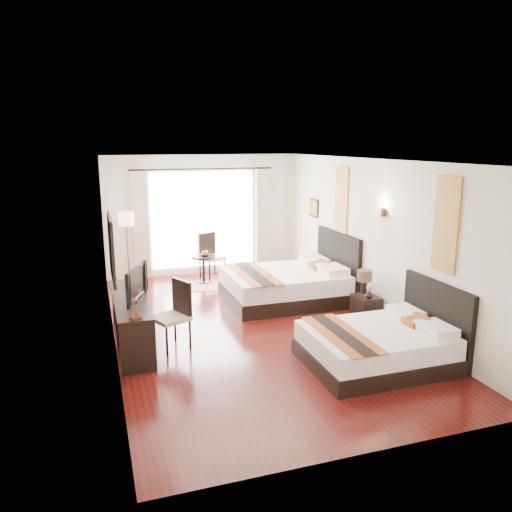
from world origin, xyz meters
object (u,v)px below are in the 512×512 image
object	(u,v)px
bed_far	(289,284)
console_desk	(132,321)
bed_near	(382,344)
television	(131,283)
side_table	(204,269)
table_lamp	(365,278)
nightstand	(366,309)
vase	(369,292)
desk_chair	(172,328)
floor_lamp	(126,224)
fruit_bowl	(205,255)
window_chair	(212,264)

from	to	relation	value
bed_far	console_desk	world-z (taller)	bed_far
bed_near	bed_far	world-z (taller)	bed_far
television	side_table	bearing A→B (deg)	-6.22
bed_far	table_lamp	xyz separation A→B (m)	(0.82, -1.45, 0.44)
nightstand	vase	world-z (taller)	vase
table_lamp	desk_chair	size ratio (longest dim) A/B	0.39
table_lamp	desk_chair	bearing A→B (deg)	-177.19
vase	floor_lamp	size ratio (longest dim) A/B	0.09
bed_near	floor_lamp	size ratio (longest dim) A/B	1.24
vase	nightstand	bearing A→B (deg)	77.14
table_lamp	television	bearing A→B (deg)	178.85
television	fruit_bowl	distance (m)	3.64
bed_far	bed_near	bearing A→B (deg)	-87.02
television	fruit_bowl	world-z (taller)	television
window_chair	nightstand	bearing A→B (deg)	7.71
window_chair	table_lamp	bearing A→B (deg)	7.78
side_table	fruit_bowl	size ratio (longest dim) A/B	2.99
bed_near	fruit_bowl	xyz separation A→B (m)	(-1.46, 4.85, 0.35)
television	desk_chair	xyz separation A→B (m)	(0.55, -0.25, -0.69)
fruit_bowl	bed_near	bearing A→B (deg)	-73.31
nightstand	fruit_bowl	size ratio (longest dim) A/B	2.31
vase	bed_near	bearing A→B (deg)	-114.20
fruit_bowl	side_table	bearing A→B (deg)	130.90
table_lamp	side_table	xyz separation A→B (m)	(-2.15, 3.25, -0.47)
bed_near	vase	world-z (taller)	bed_near
table_lamp	side_table	size ratio (longest dim) A/B	0.67
table_lamp	fruit_bowl	xyz separation A→B (m)	(-2.11, 3.21, -0.14)
television	bed_near	bearing A→B (deg)	-94.59
vase	side_table	bearing A→B (deg)	121.87
side_table	television	bearing A→B (deg)	-119.40
bed_near	nightstand	bearing A→B (deg)	66.72
television	nightstand	bearing A→B (deg)	-68.79
nightstand	side_table	distance (m)	3.96
bed_near	side_table	bearing A→B (deg)	106.92
fruit_bowl	window_chair	size ratio (longest dim) A/B	0.20
bed_near	window_chair	world-z (taller)	bed_near
floor_lamp	side_table	distance (m)	1.94
bed_near	bed_far	bearing A→B (deg)	92.98
console_desk	television	distance (m)	0.64
table_lamp	floor_lamp	size ratio (longest dim) A/B	0.26
nightstand	desk_chair	distance (m)	3.41
table_lamp	desk_chair	xyz separation A→B (m)	(-3.38, -0.17, -0.46)
bed_near	desk_chair	xyz separation A→B (m)	(-2.72, 1.48, 0.03)
vase	side_table	world-z (taller)	vase
nightstand	floor_lamp	bearing A→B (deg)	136.03
bed_far	table_lamp	world-z (taller)	bed_far
bed_near	television	size ratio (longest dim) A/B	2.24
nightstand	console_desk	world-z (taller)	console_desk
nightstand	television	xyz separation A→B (m)	(-3.96, 0.14, 0.78)
television	floor_lamp	bearing A→B (deg)	20.04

